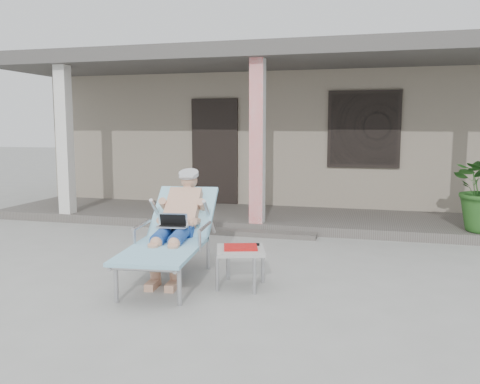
% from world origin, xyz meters
% --- Properties ---
extents(ground, '(60.00, 60.00, 0.00)m').
position_xyz_m(ground, '(0.00, 0.00, 0.00)').
color(ground, '#9E9E99').
rests_on(ground, ground).
extents(house, '(10.40, 5.40, 3.30)m').
position_xyz_m(house, '(0.00, 6.50, 1.67)').
color(house, gray).
rests_on(house, ground).
extents(porch_deck, '(10.00, 2.00, 0.15)m').
position_xyz_m(porch_deck, '(0.00, 3.00, 0.07)').
color(porch_deck, '#605B56').
rests_on(porch_deck, ground).
extents(porch_overhang, '(10.00, 2.30, 2.85)m').
position_xyz_m(porch_overhang, '(0.00, 2.95, 2.79)').
color(porch_overhang, silver).
rests_on(porch_overhang, porch_deck).
extents(porch_step, '(2.00, 0.30, 0.07)m').
position_xyz_m(porch_step, '(0.00, 1.85, 0.04)').
color(porch_step, '#605B56').
rests_on(porch_step, ground).
extents(lounger, '(0.93, 2.00, 1.27)m').
position_xyz_m(lounger, '(-0.35, -0.49, 0.78)').
color(lounger, '#B7B7BC').
rests_on(lounger, ground).
extents(side_table, '(0.62, 0.62, 0.45)m').
position_xyz_m(side_table, '(0.48, -0.69, 0.38)').
color(side_table, '#AAABA6').
rests_on(side_table, ground).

